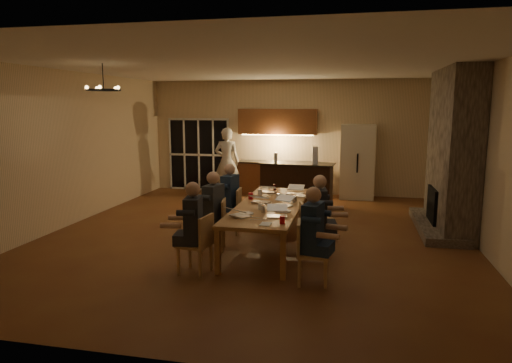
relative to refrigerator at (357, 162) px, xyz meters
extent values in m
plane|color=brown|center=(-1.90, -4.15, -1.00)|extent=(9.00, 9.00, 0.00)
cube|color=beige|center=(-1.90, 0.37, 0.60)|extent=(8.00, 0.04, 3.20)
cube|color=beige|center=(-5.92, -4.15, 0.60)|extent=(0.04, 9.00, 3.20)
cube|color=beige|center=(2.12, -4.15, 0.60)|extent=(0.04, 9.00, 3.20)
cube|color=white|center=(-1.90, -4.15, 2.22)|extent=(8.00, 9.00, 0.04)
cube|color=black|center=(-4.60, 0.32, 0.05)|extent=(1.86, 0.08, 2.10)
cube|color=#76695D|center=(1.80, -2.95, 0.60)|extent=(0.58, 2.50, 3.20)
cube|color=beige|center=(0.00, 0.00, 0.00)|extent=(0.90, 0.68, 2.00)
cube|color=#B08146|center=(-1.53, -4.69, -0.62)|extent=(1.10, 3.34, 0.75)
cube|color=black|center=(-1.48, -1.29, -0.46)|extent=(1.89, 0.85, 1.08)
imported|color=silver|center=(-3.56, -0.31, -0.05)|extent=(0.71, 0.48, 1.90)
torus|color=black|center=(-4.37, -5.21, 1.75)|extent=(0.58, 0.58, 0.03)
cylinder|color=white|center=(-1.61, -5.15, -0.20)|extent=(0.09, 0.09, 0.10)
cylinder|color=white|center=(-1.46, -4.19, -0.20)|extent=(0.08, 0.08, 0.10)
cylinder|color=white|center=(-1.89, -3.86, -0.20)|extent=(0.09, 0.09, 0.10)
cylinder|color=red|center=(-1.10, -6.01, -0.19)|extent=(0.08, 0.08, 0.12)
cylinder|color=red|center=(-1.97, -4.33, -0.19)|extent=(0.09, 0.09, 0.12)
cylinder|color=#B2B2B7|center=(-1.53, -5.35, -0.19)|extent=(0.06, 0.06, 0.12)
cylinder|color=#3F0F0C|center=(-1.68, -3.30, -0.19)|extent=(0.06, 0.06, 0.12)
cylinder|color=#B2B2B7|center=(-1.12, -4.43, -0.19)|extent=(0.07, 0.07, 0.12)
cylinder|color=white|center=(-1.21, -5.22, -0.24)|extent=(0.26, 0.26, 0.02)
cylinder|color=white|center=(-1.78, -5.52, -0.24)|extent=(0.24, 0.24, 0.02)
cylinder|color=white|center=(-1.05, -3.87, -0.24)|extent=(0.25, 0.25, 0.02)
cube|color=white|center=(-1.34, -6.10, -0.24)|extent=(0.16, 0.22, 0.01)
cylinder|color=#99999E|center=(-2.03, -1.22, 0.20)|extent=(0.09, 0.09, 0.24)
cube|color=silver|center=(-1.02, -1.41, 0.29)|extent=(0.16, 0.16, 0.42)
camera|label=1|loc=(-0.10, -12.51, 1.47)|focal=32.00mm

